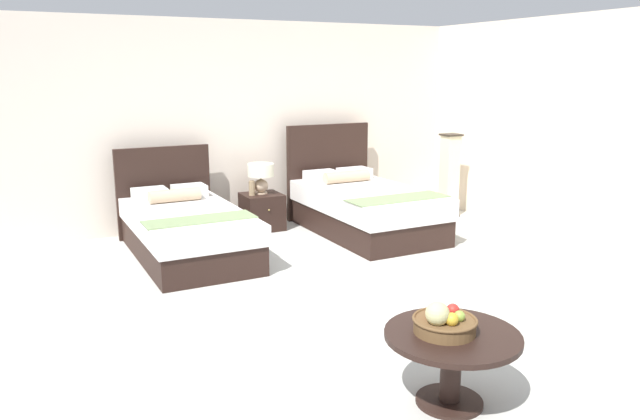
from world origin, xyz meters
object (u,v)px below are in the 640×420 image
(bed_near_corner, at_px, (364,207))
(fruit_bowl, at_px, (444,322))
(table_lamp, at_px, (261,174))
(floor_lamp_corner, at_px, (449,176))
(vase, at_px, (252,188))
(bed_near_window, at_px, (186,229))
(nightstand, at_px, (262,212))
(coffee_table, at_px, (452,351))

(bed_near_corner, relative_size, fruit_bowl, 5.40)
(table_lamp, distance_m, floor_lamp_corner, 2.69)
(vase, distance_m, floor_lamp_corner, 2.82)
(bed_near_window, bearing_deg, nightstand, 31.38)
(bed_near_window, height_order, table_lamp, bed_near_window)
(fruit_bowl, bearing_deg, bed_near_corner, 66.50)
(floor_lamp_corner, bearing_deg, fruit_bowl, -128.16)
(table_lamp, bearing_deg, vase, -157.95)
(vase, bearing_deg, coffee_table, -94.43)
(bed_near_corner, height_order, floor_lamp_corner, bed_near_corner)
(bed_near_window, bearing_deg, table_lamp, 32.08)
(bed_near_corner, bearing_deg, vase, 151.69)
(nightstand, xyz_separation_m, fruit_bowl, (-0.55, -4.55, 0.31))
(bed_near_corner, distance_m, table_lamp, 1.40)
(fruit_bowl, bearing_deg, coffee_table, -26.37)
(bed_near_corner, bearing_deg, bed_near_window, -179.96)
(floor_lamp_corner, bearing_deg, coffee_table, -127.53)
(coffee_table, xyz_separation_m, floor_lamp_corner, (3.14, 4.09, 0.23))
(bed_near_corner, height_order, fruit_bowl, bed_near_corner)
(table_lamp, xyz_separation_m, fruit_bowl, (-0.55, -4.57, -0.18))
(fruit_bowl, bearing_deg, vase, 84.89)
(vase, relative_size, floor_lamp_corner, 0.16)
(bed_near_corner, xyz_separation_m, coffee_table, (-1.61, -3.85, 0.03))
(bed_near_window, xyz_separation_m, vase, (1.03, 0.68, 0.27))
(bed_near_window, relative_size, vase, 11.21)
(bed_near_corner, xyz_separation_m, nightstand, (-1.11, 0.72, -0.09))
(bed_near_window, height_order, bed_near_corner, bed_near_corner)
(floor_lamp_corner, bearing_deg, nightstand, 169.55)
(floor_lamp_corner, bearing_deg, table_lamp, 169.13)
(bed_near_corner, relative_size, vase, 11.28)
(nightstand, bearing_deg, table_lamp, 90.00)
(table_lamp, relative_size, coffee_table, 0.47)
(bed_near_window, distance_m, fruit_bowl, 3.89)
(nightstand, relative_size, coffee_table, 0.59)
(vase, distance_m, fruit_bowl, 4.53)
(bed_near_corner, bearing_deg, nightstand, 147.13)
(bed_near_corner, distance_m, nightstand, 1.33)
(nightstand, distance_m, coffee_table, 4.60)
(bed_near_corner, relative_size, floor_lamp_corner, 1.83)
(table_lamp, xyz_separation_m, floor_lamp_corner, (2.64, -0.51, -0.14))
(nightstand, bearing_deg, fruit_bowl, -96.91)
(coffee_table, xyz_separation_m, fruit_bowl, (-0.05, 0.03, 0.19))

